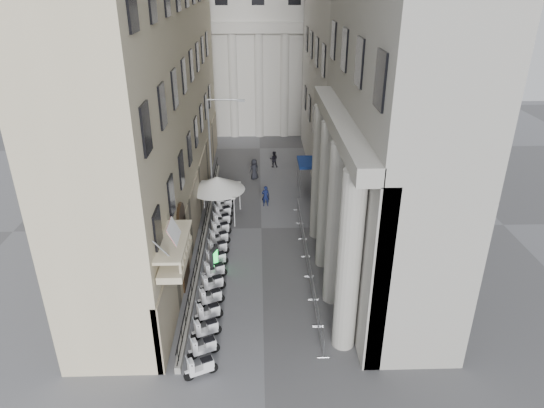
{
  "coord_description": "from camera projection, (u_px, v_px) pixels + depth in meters",
  "views": [
    {
      "loc": [
        -0.15,
        -14.21,
        17.98
      ],
      "look_at": [
        0.68,
        14.13,
        4.5
      ],
      "focal_mm": 32.0,
      "sensor_mm": 36.0,
      "label": 1
    }
  ],
  "objects": [
    {
      "name": "barrier_0",
      "position": [
        321.0,
        342.0,
        26.16
      ],
      "size": [
        0.6,
        2.4,
        1.1
      ],
      "primitive_type": null,
      "color": "#A8ABB0",
      "rests_on": "ground"
    },
    {
      "name": "barrier_5",
      "position": [
        301.0,
        231.0,
        37.44
      ],
      "size": [
        0.6,
        2.4,
        1.1
      ],
      "primitive_type": null,
      "color": "#A8ABB0",
      "rests_on": "ground"
    },
    {
      "name": "scooter_1",
      "position": [
        205.0,
        356.0,
        25.24
      ],
      "size": [
        1.51,
        1.07,
        1.5
      ],
      "primitive_type": null,
      "rotation": [
        0.0,
        0.0,
        1.98
      ],
      "color": "white",
      "rests_on": "ground"
    },
    {
      "name": "security_tent",
      "position": [
        216.0,
        183.0,
        38.53
      ],
      "size": [
        4.37,
        4.37,
        3.55
      ],
      "color": "white",
      "rests_on": "ground"
    },
    {
      "name": "scooter_15",
      "position": [
        226.0,
        197.0,
        43.26
      ],
      "size": [
        1.51,
        1.07,
        1.5
      ],
      "primitive_type": null,
      "rotation": [
        0.0,
        0.0,
        1.98
      ],
      "color": "white",
      "rests_on": "ground"
    },
    {
      "name": "scooter_10",
      "position": [
        221.0,
        236.0,
        36.82
      ],
      "size": [
        1.51,
        1.07,
        1.5
      ],
      "primitive_type": null,
      "rotation": [
        0.0,
        0.0,
        1.98
      ],
      "color": "white",
      "rests_on": "ground"
    },
    {
      "name": "info_kiosk",
      "position": [
        214.0,
        260.0,
        32.04
      ],
      "size": [
        0.51,
        0.85,
        1.73
      ],
      "rotation": [
        0.0,
        0.0,
        -0.35
      ],
      "color": "black",
      "rests_on": "ground"
    },
    {
      "name": "scooter_8",
      "position": [
        218.0,
        255.0,
        34.25
      ],
      "size": [
        1.51,
        1.07,
        1.5
      ],
      "primitive_type": null,
      "rotation": [
        0.0,
        0.0,
        1.98
      ],
      "color": "white",
      "rests_on": "ground"
    },
    {
      "name": "barrier_1",
      "position": [
        315.0,
        313.0,
        28.42
      ],
      "size": [
        0.6,
        2.4,
        1.1
      ],
      "primitive_type": null,
      "color": "#A8ABB0",
      "rests_on": "ground"
    },
    {
      "name": "scooter_4",
      "position": [
        211.0,
        305.0,
        29.1
      ],
      "size": [
        1.51,
        1.07,
        1.5
      ],
      "primitive_type": null,
      "rotation": [
        0.0,
        0.0,
        1.98
      ],
      "color": "white",
      "rests_on": "ground"
    },
    {
      "name": "scooter_3",
      "position": [
        209.0,
        320.0,
        27.81
      ],
      "size": [
        1.51,
        1.07,
        1.5
      ],
      "primitive_type": null,
      "rotation": [
        0.0,
        0.0,
        1.98
      ],
      "color": "white",
      "rests_on": "ground"
    },
    {
      "name": "scooter_6",
      "position": [
        215.0,
        278.0,
        31.67
      ],
      "size": [
        1.51,
        1.07,
        1.5
      ],
      "primitive_type": null,
      "rotation": [
        0.0,
        0.0,
        1.98
      ],
      "color": "white",
      "rests_on": "ground"
    },
    {
      "name": "barrier_3",
      "position": [
        307.0,
        266.0,
        32.93
      ],
      "size": [
        0.6,
        2.4,
        1.1
      ],
      "primitive_type": null,
      "color": "#A8ABB0",
      "rests_on": "ground"
    },
    {
      "name": "pedestrian_a",
      "position": [
        266.0,
        196.0,
        41.16
      ],
      "size": [
        0.7,
        0.48,
        1.84
      ],
      "primitive_type": "imported",
      "rotation": [
        0.0,
        0.0,
        3.21
      ],
      "color": "#0D1335",
      "rests_on": "ground"
    },
    {
      "name": "pedestrian_b",
      "position": [
        274.0,
        159.0,
        49.56
      ],
      "size": [
        0.87,
        0.7,
        1.69
      ],
      "primitive_type": "imported",
      "rotation": [
        0.0,
        0.0,
        3.06
      ],
      "color": "black",
      "rests_on": "ground"
    },
    {
      "name": "iron_fence",
      "position": [
        205.0,
        236.0,
        36.69
      ],
      "size": [
        0.3,
        28.0,
        1.4
      ],
      "primitive_type": null,
      "color": "black",
      "rests_on": "ground"
    },
    {
      "name": "scooter_5",
      "position": [
        213.0,
        291.0,
        30.39
      ],
      "size": [
        1.51,
        1.07,
        1.5
      ],
      "primitive_type": null,
      "rotation": [
        0.0,
        0.0,
        1.98
      ],
      "color": "white",
      "rests_on": "ground"
    },
    {
      "name": "barrier_4",
      "position": [
        304.0,
        248.0,
        35.19
      ],
      "size": [
        0.6,
        2.4,
        1.1
      ],
      "primitive_type": null,
      "color": "#A8ABB0",
      "rests_on": "ground"
    },
    {
      "name": "far_building",
      "position": [
        258.0,
        2.0,
        57.44
      ],
      "size": [
        22.0,
        10.0,
        30.0
      ],
      "primitive_type": "cube",
      "color": "#B0ADA7",
      "rests_on": "ground"
    },
    {
      "name": "barrier_6",
      "position": [
        299.0,
        217.0,
        39.7
      ],
      "size": [
        0.6,
        2.4,
        1.1
      ],
      "primitive_type": null,
      "color": "#A8ABB0",
      "rests_on": "ground"
    },
    {
      "name": "barrier_2",
      "position": [
        311.0,
        288.0,
        30.67
      ],
      "size": [
        0.6,
        2.4,
        1.1
      ],
      "primitive_type": null,
      "color": "#A8ABB0",
      "rests_on": "ground"
    },
    {
      "name": "scooter_9",
      "position": [
        220.0,
        245.0,
        35.54
      ],
      "size": [
        1.51,
        1.07,
        1.5
      ],
      "primitive_type": null,
      "rotation": [
        0.0,
        0.0,
        1.98
      ],
      "color": "white",
      "rests_on": "ground"
    },
    {
      "name": "scooter_12",
      "position": [
        223.0,
        218.0,
        39.4
      ],
      "size": [
        1.51,
        1.07,
        1.5
      ],
      "primitive_type": null,
      "rotation": [
        0.0,
        0.0,
        1.98
      ],
      "color": "white",
      "rests_on": "ground"
    },
    {
      "name": "scooter_13",
      "position": [
        224.0,
        211.0,
        40.68
      ],
      "size": [
        1.51,
        1.07,
        1.5
      ],
      "primitive_type": null,
      "rotation": [
        0.0,
        0.0,
        1.98
      ],
      "color": "white",
      "rests_on": "ground"
    },
    {
      "name": "scooter_2",
      "position": [
        207.0,
        337.0,
        26.52
      ],
      "size": [
        1.51,
        1.07,
        1.5
      ],
      "primitive_type": null,
      "rotation": [
        0.0,
        0.0,
        1.98
      ],
      "color": "white",
      "rests_on": "ground"
    },
    {
      "name": "flag",
      "position": [
        187.0,
        360.0,
        24.96
      ],
      "size": [
        1.0,
        1.4,
        8.2
      ],
      "primitive_type": null,
      "color": "#9E0C11",
      "rests_on": "ground"
    },
    {
      "name": "street_lamp",
      "position": [
        215.0,
        144.0,
        39.14
      ],
      "size": [
        3.0,
        0.39,
        9.23
      ],
      "rotation": [
        0.0,
        0.0,
        -0.06
      ],
      "color": "#95989D",
      "rests_on": "ground"
    },
    {
      "name": "scooter_0",
      "position": [
        202.0,
        376.0,
        23.95
      ],
      "size": [
        1.51,
        1.07,
        1.5
      ],
      "primitive_type": null,
      "rotation": [
        0.0,
        0.0,
        1.98
      ],
      "color": "white",
      "rests_on": "ground"
    },
    {
      "name": "scooter_7",
      "position": [
        217.0,
        266.0,
        32.96
      ],
      "size": [
        1.51,
        1.07,
        1.5
      ],
      "primitive_type": null,
      "rotation": [
        0.0,
        0.0,
        1.98
      ],
      "color": "white",
      "rests_on": "ground"
    },
    {
      "name": "scooter_14",
      "position": [
        225.0,
        203.0,
        41.97
      ],
      "size": [
        1.51,
        1.07,
        1.5
      ],
      "primitive_type": null,
      "rotation": [
        0.0,
        0.0,
        1.98
      ],
      "color": "white",
      "rests_on": "ground"
    },
    {
      "name": "pedestrian_c",
      "position": [
        254.0,
        169.0,
        46.58
      ],
      "size": [
        1.17,
        1.1,
        2.01
      ],
      "primitive_type": "imported",
      "rotation": [
        0.0,
        0.0,
        3.78
      ],
      "color": "black",
      "rests_on": "ground"
    },
    {
      "name": "blue_awning",
      "position": [
        306.0,
        192.0,
        44.13
      ],
      "size": [
        1.6,
        3.0,
        3.0
      ],
      "primitive_type": null,
      "color": "navy",
      "rests_on": "ground"
    },
    {
      "name": "scooter_11",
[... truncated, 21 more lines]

